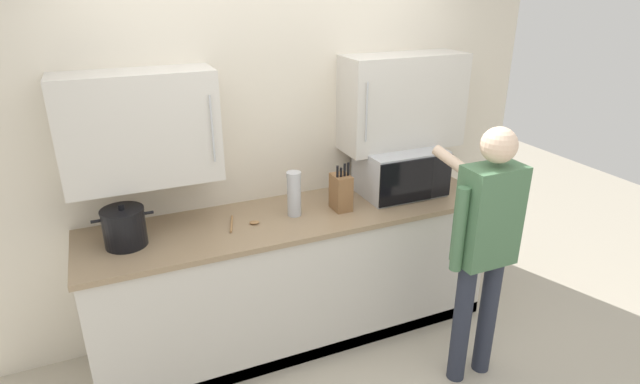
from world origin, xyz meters
TOP-DOWN VIEW (x-y plane):
  - back_wall_tiled at (0.00, 1.25)m, footprint 3.97×0.44m
  - counter_unit at (0.00, 0.91)m, footprint 2.72×0.69m
  - microwave_oven at (0.79, 0.95)m, footprint 0.57×0.42m
  - knife_block at (0.30, 0.87)m, footprint 0.11×0.15m
  - wooden_spoon at (-0.36, 0.90)m, footprint 0.21×0.22m
  - stock_pot at (-1.05, 0.91)m, footprint 0.34×0.24m
  - thermos_flask at (-0.01, 0.90)m, footprint 0.09×0.09m
  - person_figure at (0.85, 0.09)m, footprint 0.44×0.66m

SIDE VIEW (x-z plane):
  - counter_unit at x=0.00m, z-range 0.00..0.94m
  - wooden_spoon at x=-0.36m, z-range 0.94..0.96m
  - person_figure at x=0.85m, z-range 0.16..1.80m
  - stock_pot at x=-1.05m, z-range 0.93..1.18m
  - knife_block at x=0.30m, z-range 0.90..1.23m
  - thermos_flask at x=-0.01m, z-range 0.94..1.24m
  - microwave_oven at x=0.79m, z-range 0.94..1.27m
  - back_wall_tiled at x=0.00m, z-range 0.03..2.91m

